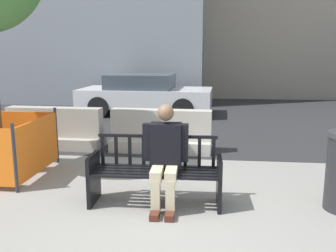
{
  "coord_description": "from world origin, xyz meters",
  "views": [
    {
      "loc": [
        0.5,
        -4.02,
        1.96
      ],
      "look_at": [
        -0.17,
        2.05,
        0.75
      ],
      "focal_mm": 40.0,
      "sensor_mm": 36.0,
      "label": 1
    }
  ],
  "objects": [
    {
      "name": "ground_plane",
      "position": [
        0.0,
        0.0,
        0.0
      ],
      "size": [
        200.0,
        200.0,
        0.0
      ],
      "primitive_type": "plane",
      "color": "gray"
    },
    {
      "name": "street_asphalt",
      "position": [
        0.0,
        8.7,
        0.0
      ],
      "size": [
        120.0,
        12.0,
        0.01
      ],
      "primitive_type": "cube",
      "color": "#28282B",
      "rests_on": "ground"
    },
    {
      "name": "street_bench",
      "position": [
        -0.17,
        0.58,
        0.4
      ],
      "size": [
        1.7,
        0.56,
        0.88
      ],
      "color": "black",
      "rests_on": "ground"
    },
    {
      "name": "seated_person",
      "position": [
        -0.03,
        0.53,
        0.69
      ],
      "size": [
        0.58,
        0.73,
        1.31
      ],
      "color": "black",
      "rests_on": "ground"
    },
    {
      "name": "jersey_barrier_centre",
      "position": [
        -0.43,
        3.25,
        0.34
      ],
      "size": [
        2.02,
        0.75,
        0.84
      ],
      "color": "#ADA89E",
      "rests_on": "ground"
    },
    {
      "name": "jersey_barrier_left",
      "position": [
        -2.67,
        3.3,
        0.34
      ],
      "size": [
        2.02,
        0.75,
        0.84
      ],
      "color": "#9E998E",
      "rests_on": "ground"
    },
    {
      "name": "car_sedan_mid",
      "position": [
        -1.53,
        7.69,
        0.65
      ],
      "size": [
        4.2,
        2.09,
        1.27
      ],
      "color": "silver",
      "rests_on": "ground"
    }
  ]
}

